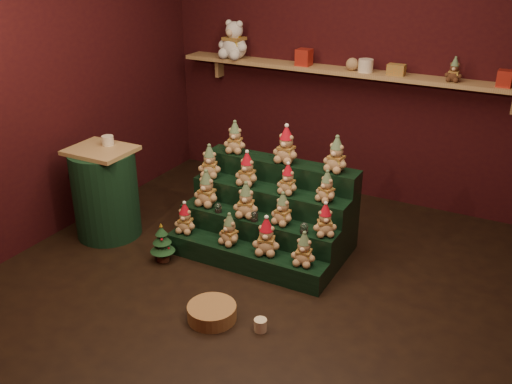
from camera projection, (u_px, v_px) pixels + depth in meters
The scene contains 40 objects.
ground at pixel (256, 281), 4.50m from camera, with size 4.00×4.00×0.00m, color black.
back_wall at pixel (355, 58), 5.57m from camera, with size 4.00×0.10×2.80m, color black.
front_wall at pixel (14, 233), 2.28m from camera, with size 4.00×0.10×2.80m, color black.
left_wall at pixel (43, 77), 4.81m from camera, with size 0.10×4.00×2.80m, color black.
back_shelf at pixel (348, 72), 5.48m from camera, with size 3.60×0.26×0.24m.
riser_tier_front at pixel (244, 258), 4.65m from camera, with size 1.40×0.22×0.18m, color black.
riser_tier_midfront at pixel (257, 237), 4.79m from camera, with size 1.40×0.22×0.36m, color black.
riser_tier_midback at pixel (269, 217), 4.93m from camera, with size 1.40×0.22×0.54m, color black.
riser_tier_back at pixel (281, 198), 5.07m from camera, with size 1.40×0.22×0.72m, color black.
teddy_0 at pixel (185, 218), 4.82m from camera, with size 0.19×0.17×0.26m, color #A57E5B, non-canonical shape.
teddy_1 at pixel (230, 229), 4.63m from camera, with size 0.19×0.17×0.27m, color #A57E5B, non-canonical shape.
teddy_2 at pixel (266, 236), 4.48m from camera, with size 0.22×0.20×0.31m, color #A57E5B, non-canonical shape.
teddy_3 at pixel (304, 249), 4.34m from camera, with size 0.19×0.17×0.27m, color #A57E5B, non-canonical shape.
teddy_4 at pixel (207, 188), 4.88m from camera, with size 0.22×0.20×0.31m, color #A57E5B, non-canonical shape.
teddy_5 at pixel (246, 200), 4.69m from camera, with size 0.21×0.19×0.29m, color #A57E5B, non-canonical shape.
teddy_6 at pixel (283, 209), 4.57m from camera, with size 0.19×0.17×0.27m, color #A57E5B, non-canonical shape.
teddy_7 at pixel (325, 220), 4.40m from camera, with size 0.19×0.17×0.26m, color #A57E5B, non-canonical shape.
teddy_8 at pixel (210, 161), 5.00m from camera, with size 0.20×0.18×0.29m, color #A57E5B, non-canonical shape.
teddy_9 at pixel (247, 169), 4.83m from camera, with size 0.20×0.18×0.29m, color #A57E5B, non-canonical shape.
teddy_10 at pixel (288, 179), 4.68m from camera, with size 0.18×0.16×0.25m, color #A57E5B, non-canonical shape.
teddy_11 at pixel (327, 186), 4.54m from camera, with size 0.18×0.16×0.25m, color #A57E5B, non-canonical shape.
teddy_12 at pixel (235, 137), 5.05m from camera, with size 0.20×0.18×0.28m, color #A57E5B, non-canonical shape.
teddy_13 at pixel (286, 145), 4.82m from camera, with size 0.22×0.20×0.31m, color #A57E5B, non-canonical shape.
teddy_14 at pixel (336, 154), 4.64m from camera, with size 0.21×0.19×0.29m, color #A57E5B, non-canonical shape.
snow_globe_a at pixel (218, 208), 4.80m from camera, with size 0.06×0.06×0.08m.
snow_globe_b at pixel (254, 216), 4.65m from camera, with size 0.06×0.06×0.09m.
snow_globe_c at pixel (304, 228), 4.45m from camera, with size 0.07×0.07×0.09m.
side_table at pixel (106, 193), 5.06m from camera, with size 0.57×0.57×0.83m.
table_ornament at pixel (108, 140), 4.95m from camera, with size 0.10×0.10×0.08m, color beige.
mini_christmas_tree at pixel (162, 243), 4.72m from camera, with size 0.21×0.21×0.35m.
mug_left at pixel (202, 304), 4.13m from camera, with size 0.10×0.10×0.10m, color beige.
mug_right at pixel (260, 325), 3.92m from camera, with size 0.09×0.09×0.09m, color beige.
wicker_basket at pixel (212, 312), 4.03m from camera, with size 0.35×0.35×0.11m, color olive.
white_bear at pixel (234, 34), 5.88m from camera, with size 0.35×0.31×0.49m, color silver, non-canonical shape.
brown_bear at pixel (454, 70), 4.97m from camera, with size 0.15×0.13×0.21m, color #4E2C1A, non-canonical shape.
gift_tin_red_a at pixel (304, 57), 5.61m from camera, with size 0.14×0.14×0.16m, color #B3291B.
gift_tin_cream at pixel (366, 66), 5.35m from camera, with size 0.14×0.14×0.12m, color beige.
gift_tin_red_b at pixel (505, 78), 4.82m from camera, with size 0.12×0.12×0.14m, color #B3291B.
shelf_plush_ball at pixel (352, 64), 5.40m from camera, with size 0.12×0.12×0.12m, color #A57E5B.
scarf_gift_box at pixel (396, 70), 5.22m from camera, with size 0.16×0.10×0.10m, color #C65D1B.
Camera 1 is at (1.81, -3.36, 2.48)m, focal length 40.00 mm.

